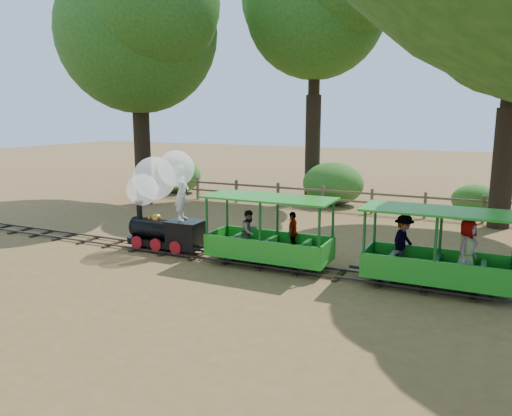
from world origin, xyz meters
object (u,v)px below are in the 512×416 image
at_px(fence, 347,198).
at_px(carriage_front, 269,239).
at_px(locomotive, 161,194).
at_px(carriage_rear, 434,254).

bearing_deg(fence, carriage_front, -89.37).
bearing_deg(carriage_front, fence, 90.63).
height_order(carriage_front, fence, carriage_front).
relative_size(locomotive, carriage_rear, 0.89).
distance_m(carriage_front, fence, 7.98).
bearing_deg(carriage_rear, carriage_front, -179.56).
distance_m(carriage_rear, fence, 8.95).
xyz_separation_m(locomotive, carriage_rear, (7.40, -0.02, -0.86)).
xyz_separation_m(carriage_rear, fence, (-4.12, 7.94, -0.23)).
bearing_deg(locomotive, carriage_rear, -0.13).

